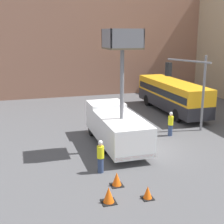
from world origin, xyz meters
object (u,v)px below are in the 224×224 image
(traffic_cone_far_side, at_px, (117,179))
(city_bus, at_px, (172,94))
(utility_truck, at_px, (116,124))
(traffic_cone_mid_road, at_px, (148,193))
(traffic_light_pole, at_px, (191,82))
(traffic_cone_near_truck, at_px, (109,195))
(road_worker_near_truck, at_px, (101,156))
(road_worker_directing, at_px, (171,124))

(traffic_cone_far_side, bearing_deg, city_bus, 53.07)
(utility_truck, xyz_separation_m, traffic_cone_mid_road, (-0.69, -7.00, -1.22))
(traffic_light_pole, xyz_separation_m, traffic_cone_far_side, (-7.57, -6.22, -3.60))
(traffic_cone_near_truck, xyz_separation_m, traffic_cone_mid_road, (1.79, -0.18, -0.07))
(road_worker_near_truck, height_order, traffic_cone_far_side, road_worker_near_truck)
(road_worker_directing, height_order, traffic_cone_far_side, road_worker_directing)
(traffic_cone_far_side, bearing_deg, traffic_cone_mid_road, -58.58)
(traffic_light_pole, xyz_separation_m, traffic_cone_near_truck, (-8.39, -7.62, -3.58))
(traffic_cone_mid_road, bearing_deg, road_worker_near_truck, 112.49)
(road_worker_directing, relative_size, traffic_cone_far_side, 2.58)
(road_worker_near_truck, xyz_separation_m, traffic_cone_near_truck, (-0.44, -3.08, -0.57))
(city_bus, relative_size, traffic_cone_near_truck, 13.84)
(traffic_cone_mid_road, height_order, traffic_cone_far_side, traffic_cone_far_side)
(road_worker_near_truck, relative_size, road_worker_directing, 1.02)
(utility_truck, height_order, traffic_cone_mid_road, utility_truck)
(city_bus, relative_size, road_worker_near_truck, 5.58)
(utility_truck, bearing_deg, traffic_cone_near_truck, -110.01)
(road_worker_near_truck, height_order, traffic_cone_mid_road, road_worker_near_truck)
(utility_truck, distance_m, city_bus, 10.47)
(road_worker_directing, bearing_deg, traffic_light_pole, -17.83)
(traffic_cone_far_side, bearing_deg, traffic_cone_near_truck, -120.29)
(city_bus, height_order, traffic_cone_mid_road, city_bus)
(traffic_cone_mid_road, xyz_separation_m, traffic_cone_far_side, (-0.97, 1.59, 0.04))
(utility_truck, relative_size, city_bus, 0.74)
(utility_truck, distance_m, road_worker_directing, 4.51)
(road_worker_near_truck, bearing_deg, traffic_light_pole, -30.86)
(city_bus, bearing_deg, traffic_light_pole, 175.00)
(road_worker_directing, bearing_deg, traffic_cone_far_side, -153.09)
(traffic_light_pole, distance_m, road_worker_directing, 3.38)
(traffic_cone_near_truck, height_order, traffic_cone_mid_road, traffic_cone_near_truck)
(utility_truck, xyz_separation_m, city_bus, (7.72, 7.07, 0.24))
(traffic_cone_near_truck, bearing_deg, road_worker_near_truck, 81.87)
(road_worker_near_truck, distance_m, traffic_cone_near_truck, 3.16)
(traffic_light_pole, bearing_deg, utility_truck, -172.21)
(road_worker_near_truck, bearing_deg, traffic_cone_mid_road, -128.10)
(road_worker_directing, bearing_deg, traffic_cone_mid_road, -141.90)
(road_worker_near_truck, height_order, traffic_cone_near_truck, road_worker_near_truck)
(traffic_light_pole, bearing_deg, traffic_cone_far_side, -140.61)
(city_bus, distance_m, traffic_cone_near_truck, 17.29)
(city_bus, height_order, traffic_cone_far_side, city_bus)
(road_worker_directing, height_order, traffic_cone_near_truck, road_worker_directing)
(traffic_cone_near_truck, bearing_deg, utility_truck, 69.99)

